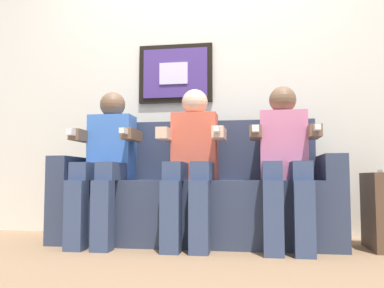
# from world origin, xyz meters

# --- Properties ---
(ground_plane) EXTENTS (5.74, 5.74, 0.00)m
(ground_plane) POSITION_xyz_m (0.00, 0.00, 0.00)
(ground_plane) COLOR #8C6B4C
(back_wall_assembly) EXTENTS (4.41, 0.10, 2.60)m
(back_wall_assembly) POSITION_xyz_m (-0.01, 0.76, 1.30)
(back_wall_assembly) COLOR silver
(back_wall_assembly) RESTS_ON ground_plane
(couch) EXTENTS (2.01, 0.58, 0.90)m
(couch) POSITION_xyz_m (0.00, 0.33, 0.31)
(couch) COLOR #333D56
(couch) RESTS_ON ground_plane
(person_on_left) EXTENTS (0.46, 0.56, 1.11)m
(person_on_left) POSITION_xyz_m (-0.63, 0.16, 0.61)
(person_on_left) COLOR #3F72CC
(person_on_left) RESTS_ON ground_plane
(person_in_middle) EXTENTS (0.46, 0.56, 1.11)m
(person_in_middle) POSITION_xyz_m (0.00, 0.16, 0.61)
(person_in_middle) COLOR #D8593F
(person_in_middle) RESTS_ON ground_plane
(person_on_right) EXTENTS (0.46, 0.56, 1.11)m
(person_on_right) POSITION_xyz_m (0.63, 0.16, 0.61)
(person_on_right) COLOR pink
(person_on_right) RESTS_ON ground_plane
(spare_remote_on_table) EXTENTS (0.04, 0.13, 0.02)m
(spare_remote_on_table) POSITION_xyz_m (1.26, 0.20, 0.51)
(spare_remote_on_table) COLOR white
(spare_remote_on_table) RESTS_ON side_table_right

